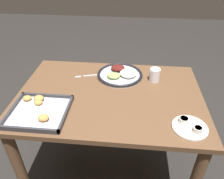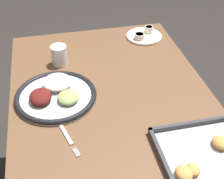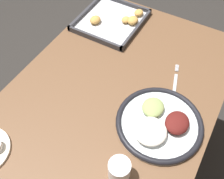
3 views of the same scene
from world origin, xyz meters
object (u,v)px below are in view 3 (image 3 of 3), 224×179
(baking_tray, at_px, (113,20))
(drinking_cup, at_px, (119,171))
(dinner_plate, at_px, (159,123))
(fork, at_px, (175,87))

(baking_tray, height_order, drinking_cup, drinking_cup)
(baking_tray, xyz_separation_m, drinking_cup, (-0.62, -0.37, 0.03))
(baking_tray, distance_m, drinking_cup, 0.73)
(dinner_plate, height_order, baking_tray, dinner_plate)
(fork, distance_m, baking_tray, 0.45)
(dinner_plate, xyz_separation_m, drinking_cup, (-0.22, 0.04, 0.03))
(drinking_cup, bearing_deg, baking_tray, 30.80)
(dinner_plate, relative_size, fork, 1.48)
(fork, height_order, baking_tray, baking_tray)
(fork, bearing_deg, baking_tray, 44.89)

